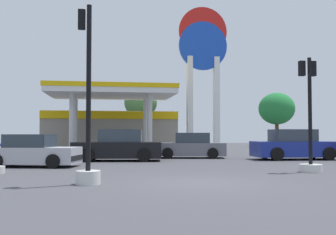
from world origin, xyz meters
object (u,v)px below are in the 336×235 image
tree_1 (141,103)px  car_1 (295,146)px  station_pole_sign (203,61)px  car_4 (190,146)px  tree_2 (277,109)px  car_6 (32,152)px  traffic_signal_2 (87,133)px  car_2 (118,147)px  traffic_signal_1 (310,135)px

tree_1 → car_1: bearing=-71.5°
station_pole_sign → car_4: 9.48m
car_4 → tree_2: (13.29, 17.65, 3.40)m
station_pole_sign → car_6: 16.80m
traffic_signal_2 → tree_2: 34.50m
car_1 → car_2: car_1 is taller
station_pole_sign → tree_1: bearing=108.4°
car_6 → tree_1: size_ratio=0.69×
tree_1 → tree_2: tree_1 is taller
car_4 → tree_1: size_ratio=0.72×
car_2 → car_1: bearing=-2.8°
tree_1 → car_4: bearing=-85.6°
car_4 → tree_1: 18.51m
station_pole_sign → car_2: station_pole_sign is taller
car_2 → tree_1: bearing=81.8°
car_2 → traffic_signal_2: size_ratio=0.93×
car_1 → car_6: (-13.40, -2.64, -0.12)m
car_4 → traffic_signal_1: size_ratio=1.01×
car_2 → traffic_signal_1: size_ratio=1.11×
station_pole_sign → traffic_signal_2: bearing=-113.6°
traffic_signal_1 → traffic_signal_2: size_ratio=0.83×
tree_1 → car_6: bearing=-106.1°
traffic_signal_1 → tree_2: size_ratio=0.74×
tree_1 → tree_2: size_ratio=1.04×
station_pole_sign → car_6: (-10.43, -11.54, -6.36)m
car_1 → traffic_signal_1: 7.18m
station_pole_sign → car_1: (2.97, -8.90, -6.24)m
car_4 → traffic_signal_2: bearing=-115.6°
car_2 → traffic_signal_1: 9.94m
car_2 → tree_1: size_ratio=0.79×
traffic_signal_2 → car_4: bearing=64.4°
traffic_signal_2 → tree_1: tree_1 is taller
station_pole_sign → car_6: size_ratio=2.67×
car_1 → traffic_signal_1: bearing=-112.2°
car_6 → traffic_signal_2: 6.91m
car_4 → car_6: 9.39m
tree_2 → car_1: bearing=-111.6°
car_6 → tree_2: bearing=46.6°
traffic_signal_1 → station_pole_sign: bearing=91.0°
station_pole_sign → car_1: 11.27m
car_1 → traffic_signal_2: (-10.77, -8.98, 0.69)m
traffic_signal_1 → tree_1: (-4.08, 26.94, 3.14)m
station_pole_sign → car_4: (-2.42, -6.64, -6.32)m
car_2 → station_pole_sign: bearing=51.7°
car_6 → car_4: bearing=31.5°
car_4 → station_pole_sign: bearing=69.9°
tree_2 → car_2: bearing=-132.0°
car_4 → tree_1: bearing=94.4°
station_pole_sign → traffic_signal_2: station_pole_sign is taller
tree_2 → car_4: bearing=-127.0°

